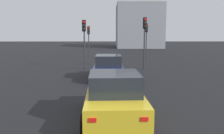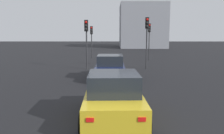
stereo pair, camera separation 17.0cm
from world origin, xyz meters
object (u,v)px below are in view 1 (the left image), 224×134
(traffic_light_near_left, at_px, (84,34))
(traffic_light_far_right, at_px, (89,35))
(car_navy_lead, at_px, (108,67))
(traffic_light_far_left, at_px, (145,32))
(traffic_light_near_right, at_px, (146,34))
(car_yellow_second, at_px, (114,97))

(traffic_light_near_left, height_order, traffic_light_far_right, traffic_light_near_left)
(car_navy_lead, xyz_separation_m, traffic_light_far_left, (4.24, -2.90, 2.25))
(traffic_light_near_right, distance_m, traffic_light_far_right, 6.58)
(car_yellow_second, bearing_deg, car_navy_lead, -0.33)
(traffic_light_near_right, relative_size, traffic_light_far_right, 1.06)
(car_yellow_second, relative_size, traffic_light_far_left, 1.01)
(traffic_light_near_left, xyz_separation_m, traffic_light_near_right, (6.56, -5.96, -0.01))
(car_yellow_second, xyz_separation_m, traffic_light_far_left, (11.68, -2.70, 2.21))
(car_yellow_second, xyz_separation_m, traffic_light_far_right, (19.90, 2.48, 1.89))
(traffic_light_near_right, xyz_separation_m, traffic_light_far_right, (1.88, 6.31, -0.16))
(traffic_light_far_left, xyz_separation_m, traffic_light_far_right, (8.22, 5.18, -0.32))
(car_yellow_second, xyz_separation_m, traffic_light_near_left, (11.46, 2.14, 2.06))
(car_yellow_second, height_order, traffic_light_near_right, traffic_light_near_right)
(traffic_light_near_left, bearing_deg, car_navy_lead, 29.90)
(car_navy_lead, distance_m, traffic_light_far_left, 5.61)
(traffic_light_near_right, bearing_deg, traffic_light_far_right, -100.90)
(traffic_light_near_left, relative_size, traffic_light_far_right, 1.07)
(traffic_light_far_right, bearing_deg, traffic_light_near_right, 75.79)
(traffic_light_near_right, bearing_deg, traffic_light_far_left, -4.38)
(car_yellow_second, distance_m, traffic_light_near_right, 18.54)
(car_navy_lead, height_order, traffic_light_near_right, traffic_light_near_right)
(car_navy_lead, bearing_deg, traffic_light_near_right, -20.72)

